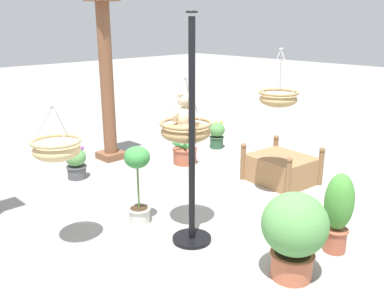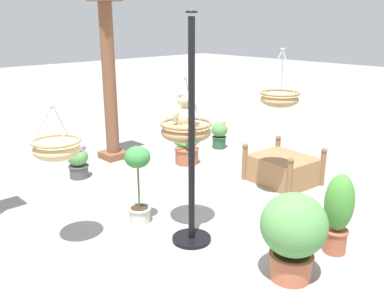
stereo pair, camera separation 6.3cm
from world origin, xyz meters
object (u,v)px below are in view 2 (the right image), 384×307
Objects in this scene: potted_plant_bushy_green at (293,232)px; potted_plant_conical_shrub at (187,154)px; hanging_basket_with_teddy at (186,130)px; display_pole_central at (192,177)px; hanging_basket_left_high at (57,148)px; greenhouse_pillar_left at (109,84)px; teddy_bear at (185,113)px; potted_plant_small_succulent at (78,162)px; potted_plant_fern_front at (219,134)px; potted_plant_flowering_red at (138,180)px; hanging_basket_right_low at (280,98)px; potted_plant_tall_leafy at (338,211)px; wooden_planter_box at (283,168)px.

potted_plant_conical_shrub is (1.60, 3.21, -0.32)m from potted_plant_bushy_green.
display_pole_central is at bearing -120.96° from hanging_basket_with_teddy.
greenhouse_pillar_left is (2.14, 2.32, 0.20)m from hanging_basket_left_high.
teddy_bear is 0.51× the size of potted_plant_bushy_green.
greenhouse_pillar_left reaches higher than hanging_basket_with_teddy.
display_pole_central is 3.37m from greenhouse_pillar_left.
potted_plant_fern_front is at bearing -8.17° from potted_plant_small_succulent.
potted_plant_fern_front is 0.54× the size of potted_plant_flowering_red.
display_pole_central reaches higher than potted_plant_conical_shrub.
potted_plant_fern_front is at bearing 38.30° from display_pole_central.
potted_plant_flowering_red is (-0.29, 0.51, -0.85)m from teddy_bear.
hanging_basket_left_high is (-1.10, 0.84, 0.37)m from display_pole_central.
potted_plant_conical_shrub is at bearing -167.13° from potted_plant_fern_front.
hanging_basket_right_low reaches higher than hanging_basket_with_teddy.
display_pole_central is 4.64× the size of potted_plant_small_succulent.
display_pole_central reaches higher than teddy_bear.
hanging_basket_right_low is at bearing -94.12° from potted_plant_conical_shrub.
display_pole_central is 2.55× the size of potted_plant_flowering_red.
potted_plant_small_succulent is at bearing 171.83° from potted_plant_fern_front.
potted_plant_conical_shrub is (0.14, 1.95, -1.24)m from hanging_basket_right_low.
potted_plant_flowering_red is 2.29m from potted_plant_tall_leafy.
hanging_basket_with_teddy reaches higher than potted_plant_tall_leafy.
potted_plant_conical_shrub is (-1.09, -0.25, -0.10)m from potted_plant_fern_front.
potted_plant_tall_leafy is (0.95, -1.23, -0.30)m from display_pole_central.
potted_plant_fern_front is 3.39m from potted_plant_flowering_red.
potted_plant_fern_front is at bearing 36.27° from teddy_bear.
potted_plant_tall_leafy reaches higher than potted_plant_fern_front.
greenhouse_pillar_left is at bearing 154.62° from potted_plant_fern_front.
teddy_bear is at bearing -133.16° from potted_plant_conical_shrub.
greenhouse_pillar_left reaches higher than teddy_bear.
potted_plant_flowering_red is at bearing 119.68° from teddy_bear.
potted_plant_flowering_red is (-3.03, -1.50, 0.28)m from potted_plant_fern_front.
potted_plant_small_succulent is at bearing 91.60° from hanging_basket_with_teddy.
greenhouse_pillar_left reaches higher than potted_plant_tall_leafy.
display_pole_central is 1.78m from hanging_basket_right_low.
potted_plant_flowering_red reaches higher than potted_plant_bushy_green.
hanging_basket_with_teddy reaches higher than potted_plant_fern_front.
potted_plant_small_succulent is (-0.12, 3.86, -0.23)m from potted_plant_bushy_green.
teddy_bear is 1.72m from potted_plant_bushy_green.
wooden_planter_box is (3.35, -0.48, -0.91)m from hanging_basket_left_high.
hanging_basket_right_low is 2.31m from potted_plant_conical_shrub.
potted_plant_small_succulent is 1.84m from potted_plant_conical_shrub.
potted_plant_tall_leafy is at bearing -52.44° from display_pole_central.
potted_plant_conical_shrub is (0.85, 3.27, -0.30)m from potted_plant_tall_leafy.
potted_plant_fern_front is 0.93× the size of potted_plant_conical_shrub.
hanging_basket_with_teddy is 1.60m from potted_plant_bushy_green.
potted_plant_flowering_red is (-0.29, 0.53, -0.66)m from hanging_basket_with_teddy.
hanging_basket_right_low reaches higher than teddy_bear.
teddy_bear is 0.83× the size of potted_plant_small_succulent.
potted_plant_flowering_red reaches higher than wooden_planter_box.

